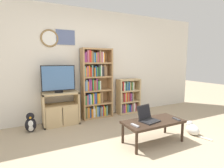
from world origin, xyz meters
TOP-DOWN VIEW (x-y plane):
  - ground_plane at (0.00, 0.00)m, footprint 18.00×18.00m
  - wall_back at (-0.01, 2.17)m, footprint 6.68×0.09m
  - tv_stand at (-0.75, 1.89)m, footprint 0.76×0.41m
  - television at (-0.78, 1.89)m, footprint 0.70×0.18m
  - bookshelf_tall at (0.09, 2.00)m, footprint 0.74×0.27m
  - bookshelf_short at (0.99, 2.00)m, footprint 0.62×0.28m
  - coffee_table at (0.49, 0.31)m, footprint 1.03×0.49m
  - laptop at (0.40, 0.36)m, footprint 0.35×0.33m
  - remote_near_laptop at (0.88, 0.18)m, footprint 0.06×0.16m
  - remote_far_from_laptop at (0.07, 0.25)m, footprint 0.07×0.16m
  - cat at (1.37, 0.24)m, footprint 0.19×0.50m
  - penguin_figurine at (-1.36, 1.72)m, footprint 0.21×0.19m

SIDE VIEW (x-z plane):
  - ground_plane at x=0.00m, z-range 0.00..0.00m
  - cat at x=1.37m, z-range -0.02..0.23m
  - penguin_figurine at x=-1.36m, z-range -0.02..0.37m
  - coffee_table at x=0.49m, z-range 0.15..0.53m
  - tv_stand at x=-0.75m, z-range 0.00..0.71m
  - remote_near_laptop at x=0.88m, z-range 0.38..0.40m
  - remote_far_from_laptop at x=0.07m, z-range 0.38..0.40m
  - bookshelf_short at x=0.99m, z-range -0.02..0.89m
  - laptop at x=0.40m, z-range 0.32..0.57m
  - bookshelf_tall at x=0.09m, z-range -0.01..1.66m
  - television at x=-0.78m, z-range 0.71..1.29m
  - wall_back at x=-0.01m, z-range 0.01..2.61m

